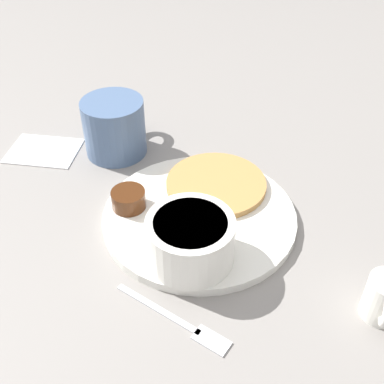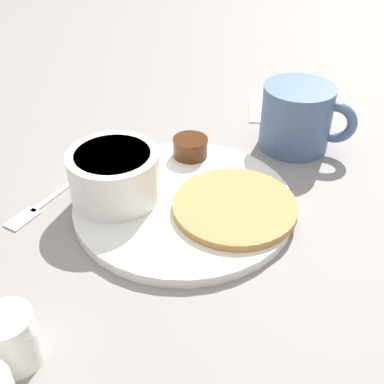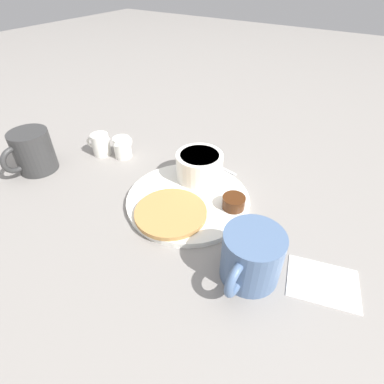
{
  "view_description": "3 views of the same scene",
  "coord_description": "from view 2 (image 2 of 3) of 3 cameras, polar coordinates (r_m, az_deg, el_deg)",
  "views": [
    {
      "loc": [
        -0.18,
        0.44,
        0.44
      ],
      "look_at": [
        0.02,
        -0.01,
        0.03
      ],
      "focal_mm": 45.0,
      "sensor_mm": 36.0,
      "label": 1
    },
    {
      "loc": [
        -0.42,
        -0.16,
        0.35
      ],
      "look_at": [
        -0.01,
        -0.01,
        0.03
      ],
      "focal_mm": 45.0,
      "sensor_mm": 36.0,
      "label": 2
    },
    {
      "loc": [
        0.27,
        -0.4,
        0.41
      ],
      "look_at": [
        0.02,
        -0.01,
        0.04
      ],
      "focal_mm": 28.0,
      "sensor_mm": 36.0,
      "label": 3
    }
  ],
  "objects": [
    {
      "name": "napkin",
      "position": [
        0.79,
        9.74,
        9.94
      ],
      "size": [
        0.13,
        0.11,
        0.0
      ],
      "color": "white",
      "rests_on": "ground_plane"
    },
    {
      "name": "syrup_cup",
      "position": [
        0.63,
        -0.2,
        5.35
      ],
      "size": [
        0.05,
        0.05,
        0.02
      ],
      "color": "#47230F",
      "rests_on": "plate"
    },
    {
      "name": "creamer_pitcher_near",
      "position": [
        0.43,
        -20.69,
        -15.94
      ],
      "size": [
        0.04,
        0.06,
        0.05
      ],
      "color": "white",
      "rests_on": "ground_plane"
    },
    {
      "name": "pancake_stack",
      "position": [
        0.54,
        4.99,
        -1.92
      ],
      "size": [
        0.14,
        0.14,
        0.01
      ],
      "color": "#B78447",
      "rests_on": "plate"
    },
    {
      "name": "ground_plane",
      "position": [
        0.57,
        -0.97,
        -1.76
      ],
      "size": [
        4.0,
        4.0,
        0.0
      ],
      "primitive_type": "plane",
      "color": "gray"
    },
    {
      "name": "butter_ramekin",
      "position": [
        0.58,
        -10.29,
        1.78
      ],
      "size": [
        0.04,
        0.04,
        0.04
      ],
      "color": "white",
      "rests_on": "plate"
    },
    {
      "name": "coffee_mug",
      "position": [
        0.67,
        12.46,
        8.62
      ],
      "size": [
        0.09,
        0.13,
        0.09
      ],
      "color": "slate",
      "rests_on": "ground_plane"
    },
    {
      "name": "fork",
      "position": [
        0.6,
        -17.08,
        -1.13
      ],
      "size": [
        0.15,
        0.04,
        0.0
      ],
      "color": "silver",
      "rests_on": "ground_plane"
    },
    {
      "name": "plate",
      "position": [
        0.56,
        -0.98,
        -1.28
      ],
      "size": [
        0.26,
        0.26,
        0.01
      ],
      "color": "white",
      "rests_on": "ground_plane"
    },
    {
      "name": "bowl",
      "position": [
        0.55,
        -9.18,
        2.16
      ],
      "size": [
        0.1,
        0.1,
        0.06
      ],
      "color": "white",
      "rests_on": "plate"
    }
  ]
}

